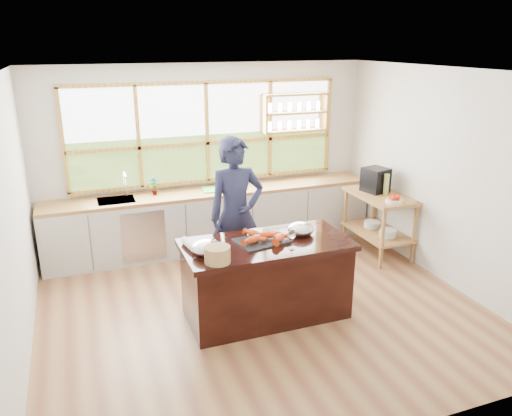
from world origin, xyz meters
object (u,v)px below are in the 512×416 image
cook (236,215)px  wicker_basket (217,255)px  espresso_machine (375,180)px  island (266,279)px

cook → wicker_basket: 1.24m
cook → wicker_basket: bearing=-119.5°
espresso_machine → wicker_basket: (-2.84, -1.57, -0.09)m
island → cook: (-0.09, 0.79, 0.51)m
wicker_basket → cook: bearing=63.3°
wicker_basket → espresso_machine: bearing=28.9°
island → wicker_basket: 0.89m
cook → espresso_machine: bearing=8.7°
cook → espresso_machine: size_ratio=5.52×
island → cook: cook is taller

